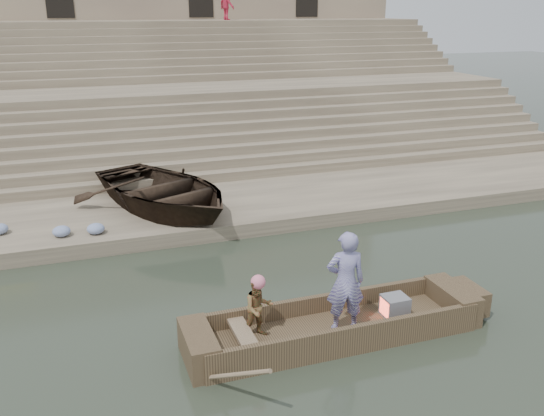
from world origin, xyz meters
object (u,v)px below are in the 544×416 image
rowing_man (258,308)px  beached_rowboat (164,190)px  main_rowboat (334,332)px  television (394,306)px  standing_man (345,282)px  pedestrian (227,3)px

rowing_man → beached_rowboat: 7.01m
main_rowboat → television: 1.28m
main_rowboat → beached_rowboat: beached_rowboat is taller
standing_man → television: 1.36m
main_rowboat → pedestrian: size_ratio=3.13×
standing_man → television: bearing=-161.0°
main_rowboat → standing_man: 1.08m
rowing_man → television: (2.67, -0.16, -0.36)m
main_rowboat → rowing_man: (-1.43, 0.16, 0.67)m
standing_man → beached_rowboat: 7.57m
rowing_man → pedestrian: 22.27m
main_rowboat → rowing_man: size_ratio=4.43×
pedestrian → standing_man: bearing=149.8°
main_rowboat → standing_man: bearing=-49.1°
beached_rowboat → television: bearing=-89.1°
standing_man → rowing_man: bearing=1.6°
standing_man → television: (1.13, 0.13, -0.76)m
pedestrian → television: bearing=152.8°
standing_man → main_rowboat: bearing=-36.8°
main_rowboat → television: size_ratio=10.87×
main_rowboat → beached_rowboat: size_ratio=0.94×
rowing_man → pedestrian: pedestrian is taller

